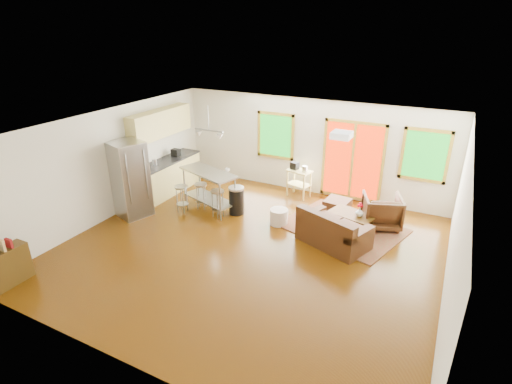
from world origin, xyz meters
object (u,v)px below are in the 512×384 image
at_px(loveseat, 332,232).
at_px(kitchen_cart, 299,174).
at_px(armchair, 382,210).
at_px(ottoman, 337,207).
at_px(refrigerator, 130,179).
at_px(coffee_table, 352,216).
at_px(island, 209,183).
at_px(rug, 342,227).

relative_size(loveseat, kitchen_cart, 1.74).
relative_size(loveseat, armchair, 1.94).
height_order(loveseat, ottoman, loveseat).
bearing_deg(kitchen_cart, armchair, -17.54).
height_order(armchair, kitchen_cart, kitchen_cart).
distance_m(loveseat, refrigerator, 4.94).
bearing_deg(coffee_table, kitchen_cart, 146.34).
distance_m(loveseat, island, 3.37).
height_order(rug, loveseat, loveseat).
height_order(refrigerator, island, refrigerator).
xyz_separation_m(armchair, refrigerator, (-5.59, -2.13, 0.50)).
distance_m(island, kitchen_cart, 2.46).
height_order(rug, armchair, armchair).
xyz_separation_m(loveseat, coffee_table, (0.18, 0.89, 0.03)).
height_order(armchair, refrigerator, refrigerator).
bearing_deg(kitchen_cart, coffee_table, -33.66).
bearing_deg(ottoman, rug, -63.62).
bearing_deg(coffee_table, loveseat, -101.41).
relative_size(loveseat, island, 0.97).
relative_size(armchair, refrigerator, 0.46).
height_order(loveseat, armchair, armchair).
relative_size(rug, armchair, 2.97).
height_order(refrigerator, kitchen_cart, refrigerator).
xyz_separation_m(loveseat, kitchen_cart, (-1.60, 2.08, 0.35)).
relative_size(loveseat, coffee_table, 1.50).
xyz_separation_m(coffee_table, ottoman, (-0.51, 0.61, -0.15)).
bearing_deg(rug, coffee_table, 17.03).
distance_m(armchair, kitchen_cart, 2.49).
xyz_separation_m(ottoman, island, (-3.00, -1.17, 0.50)).
distance_m(ottoman, kitchen_cart, 1.47).
bearing_deg(loveseat, ottoman, 123.15).
distance_m(loveseat, armchair, 1.54).
bearing_deg(loveseat, kitchen_cart, 148.26).
xyz_separation_m(loveseat, ottoman, (-0.33, 1.50, -0.12)).
height_order(coffee_table, kitchen_cart, kitchen_cart).
bearing_deg(kitchen_cart, ottoman, -24.38).
xyz_separation_m(coffee_table, kitchen_cart, (-1.78, 1.19, 0.31)).
bearing_deg(coffee_table, armchair, 37.19).
xyz_separation_m(coffee_table, island, (-3.51, -0.56, 0.35)).
relative_size(rug, coffee_table, 2.30).
distance_m(rug, armchair, 1.00).
bearing_deg(island, refrigerator, -142.90).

